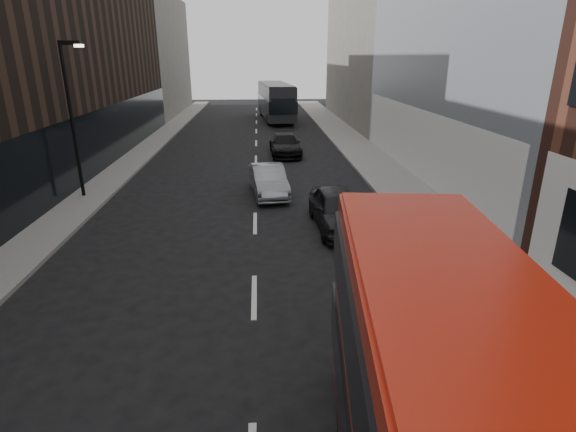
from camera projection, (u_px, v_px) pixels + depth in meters
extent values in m
cube|color=slate|center=(371.00, 160.00, 29.30)|extent=(3.00, 80.00, 0.15)
cube|color=slate|center=(129.00, 164.00, 28.36)|extent=(2.00, 80.00, 0.15)
cube|color=silver|center=(419.00, 144.00, 25.02)|extent=(0.35, 21.00, 3.80)
cube|color=#615D56|center=(371.00, 29.00, 44.38)|extent=(5.00, 24.00, 18.00)
cube|color=black|center=(84.00, 48.00, 30.51)|extent=(5.00, 24.00, 14.00)
cube|color=#615D56|center=(155.00, 56.00, 51.35)|extent=(5.00, 20.00, 13.00)
cylinder|color=black|center=(72.00, 122.00, 20.56)|extent=(0.16, 0.16, 7.00)
cube|color=black|center=(69.00, 43.00, 19.44)|extent=(0.90, 0.15, 0.18)
cube|color=#FFF2CC|center=(79.00, 46.00, 19.50)|extent=(0.35, 0.22, 0.12)
cube|color=black|center=(390.00, 299.00, 9.36)|extent=(1.94, 0.30, 1.28)
cube|color=#B11C0A|center=(509.00, 363.00, 3.82)|extent=(3.25, 9.83, 0.12)
cylinder|color=black|center=(346.00, 412.00, 8.10)|extent=(0.37, 0.94, 0.91)
cylinder|color=black|center=(457.00, 416.00, 8.01)|extent=(0.37, 0.94, 0.91)
cube|color=black|center=(276.00, 100.00, 47.44)|extent=(3.63, 11.83, 3.28)
cube|color=black|center=(276.00, 102.00, 47.52)|extent=(3.76, 11.89, 1.17)
cube|color=black|center=(283.00, 107.00, 42.01)|extent=(2.25, 0.27, 1.48)
cube|color=black|center=(270.00, 96.00, 52.91)|extent=(2.25, 0.27, 1.48)
cube|color=black|center=(275.00, 84.00, 46.88)|extent=(3.49, 11.36, 0.12)
cylinder|color=black|center=(262.00, 111.00, 51.27)|extent=(0.41, 1.08, 1.06)
cylinder|color=black|center=(282.00, 111.00, 51.60)|extent=(0.41, 1.08, 1.06)
cylinder|color=black|center=(269.00, 120.00, 44.33)|extent=(0.41, 1.08, 1.06)
cylinder|color=black|center=(292.00, 120.00, 44.66)|extent=(0.41, 1.08, 1.06)
imported|color=black|center=(338.00, 209.00, 17.78)|extent=(2.09, 4.74, 1.59)
imported|color=gray|center=(269.00, 180.00, 22.09)|extent=(2.01, 4.56, 1.46)
imported|color=black|center=(285.00, 144.00, 31.08)|extent=(2.17, 5.05, 1.45)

